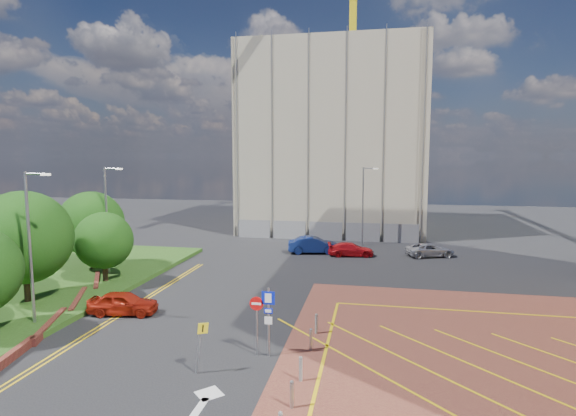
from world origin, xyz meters
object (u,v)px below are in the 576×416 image
(sign_cluster, at_px, (264,315))
(car_red_back, at_px, (351,249))
(car_red_left, at_px, (123,303))
(car_blue_back, at_px, (313,245))
(warning_sign, at_px, (200,341))
(tree_d, at_px, (91,224))
(tree_c, at_px, (104,240))
(lamp_left_near, at_px, (31,242))
(lamp_back, at_px, (364,203))
(lamp_left_far, at_px, (108,216))
(tree_b, at_px, (24,237))
(car_silver_back, at_px, (430,250))

(sign_cluster, distance_m, car_red_back, 21.89)
(car_red_left, relative_size, car_blue_back, 0.82)
(car_red_back, bearing_deg, warning_sign, 160.07)
(warning_sign, distance_m, car_red_left, 9.29)
(tree_d, height_order, car_red_left, tree_d)
(tree_c, height_order, car_red_left, tree_c)
(lamp_left_near, xyz_separation_m, lamp_back, (16.50, 26.00, -0.30))
(car_red_left, bearing_deg, tree_d, 33.29)
(lamp_left_near, height_order, car_blue_back, lamp_left_near)
(car_red_left, height_order, car_blue_back, car_blue_back)
(tree_d, distance_m, lamp_left_far, 2.44)
(lamp_left_far, bearing_deg, warning_sign, -46.44)
(tree_b, xyz_separation_m, car_blue_back, (15.10, 18.17, -3.45))
(lamp_left_far, bearing_deg, tree_b, -98.77)
(lamp_left_far, xyz_separation_m, car_red_left, (5.42, -7.21, -4.00))
(lamp_left_far, bearing_deg, car_red_back, 31.30)
(tree_c, distance_m, lamp_left_near, 8.20)
(tree_d, bearing_deg, lamp_left_near, -69.65)
(tree_b, xyz_separation_m, tree_c, (2.00, 5.00, -1.04))
(tree_c, xyz_separation_m, lamp_left_near, (1.08, -8.00, 1.47))
(tree_d, distance_m, car_blue_back, 19.29)
(tree_b, bearing_deg, tree_d, 97.13)
(lamp_left_near, bearing_deg, tree_b, 135.75)
(tree_d, xyz_separation_m, car_blue_back, (16.10, 10.17, -3.08))
(sign_cluster, bearing_deg, lamp_back, 82.03)
(car_blue_back, relative_size, car_red_back, 1.15)
(warning_sign, relative_size, car_silver_back, 0.52)
(tree_b, bearing_deg, lamp_left_far, 81.23)
(car_red_left, distance_m, car_red_back, 21.59)
(lamp_left_near, bearing_deg, sign_cluster, -4.56)
(lamp_left_near, xyz_separation_m, lamp_left_far, (-2.00, 10.00, 0.00))
(tree_d, relative_size, warning_sign, 2.70)
(car_red_back, bearing_deg, tree_c, 119.26)
(lamp_left_far, relative_size, car_blue_back, 1.68)
(lamp_back, relative_size, car_silver_back, 1.86)
(lamp_left_far, distance_m, warning_sign, 18.45)
(lamp_left_far, distance_m, car_blue_back, 18.34)
(tree_c, distance_m, tree_d, 4.30)
(tree_c, relative_size, lamp_left_near, 0.61)
(lamp_left_far, xyz_separation_m, car_red_back, (17.53, 10.66, -4.06))
(car_red_left, distance_m, car_blue_back, 20.30)
(lamp_left_near, relative_size, lamp_back, 1.00)
(sign_cluster, relative_size, car_red_left, 0.82)
(tree_d, xyz_separation_m, lamp_left_far, (2.08, -1.00, 0.79))
(tree_d, xyz_separation_m, warning_sign, (14.60, -14.16, -2.44))
(warning_sign, xyz_separation_m, car_red_left, (-7.10, 5.95, -0.76))
(tree_b, height_order, lamp_left_near, lamp_left_near)
(lamp_left_far, bearing_deg, lamp_back, 40.86)
(warning_sign, height_order, car_red_back, warning_sign)
(tree_b, xyz_separation_m, lamp_back, (19.58, 23.00, 0.12))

